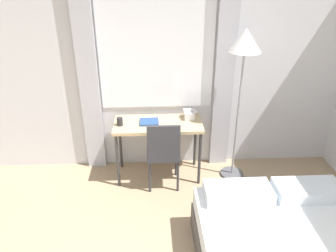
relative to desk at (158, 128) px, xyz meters
name	(u,v)px	position (x,y,z in m)	size (l,w,h in m)	color
wall_back_with_window	(156,68)	(-0.01, 0.34, 0.66)	(5.80, 0.13, 2.70)	silver
desk	(158,128)	(0.00, 0.00, 0.00)	(1.08, 0.52, 0.76)	tan
desk_chair	(163,151)	(0.06, -0.26, -0.17)	(0.40, 0.40, 0.90)	#333338
standing_lamp	(244,53)	(0.97, -0.05, 0.93)	(0.37, 0.37, 1.90)	#4C4C51
telephone	(189,114)	(0.39, 0.11, 0.13)	(0.14, 0.18, 0.12)	silver
book	(149,122)	(-0.11, 0.00, 0.09)	(0.23, 0.21, 0.02)	navy
mug	(120,122)	(-0.46, -0.05, 0.12)	(0.07, 0.07, 0.10)	#262628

